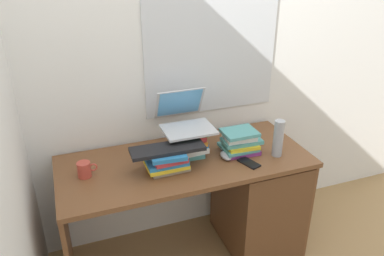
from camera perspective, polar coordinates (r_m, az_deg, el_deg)
The scene contains 12 objects.
ground_plane at distance 2.77m, azimuth -0.86°, elevation -18.31°, with size 6.00×6.00×0.00m, color #9E7A4C.
wall_back at distance 2.42m, azimuth -3.92°, elevation 10.71°, with size 6.00×0.06×2.60m.
desk at distance 2.61m, azimuth 7.46°, elevation -9.95°, with size 1.51×0.64×0.75m.
book_stack_tall at distance 2.32m, azimuth -0.70°, elevation -2.21°, with size 0.25×0.20×0.17m.
book_stack_keyboard_riser at distance 2.19m, azimuth -3.71°, elevation -4.84°, with size 0.24×0.20×0.12m.
book_stack_side at distance 2.37m, azimuth 7.21°, elevation -2.05°, with size 0.25×0.19×0.15m.
laptop at distance 2.32m, azimuth -1.10°, elevation 1.49°, with size 0.30×0.33×0.22m.
keyboard at distance 2.16m, azimuth -3.68°, elevation -3.11°, with size 0.42×0.14×0.02m, color black.
computer_mouse at distance 2.32m, azimuth 5.07°, elevation -4.13°, with size 0.06×0.10×0.04m, color #A5A8AD.
mug at distance 2.21m, azimuth -15.72°, elevation -5.97°, with size 0.11×0.08×0.09m.
water_bottle at distance 2.36m, azimuth 12.73°, elevation -1.52°, with size 0.06×0.06×0.23m, color #999EA5.
cell_phone at distance 2.29m, azimuth 8.48°, elevation -5.17°, with size 0.07×0.14×0.01m, color black.
Camera 1 is at (-0.65, -1.88, 1.93)m, focal length 35.77 mm.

